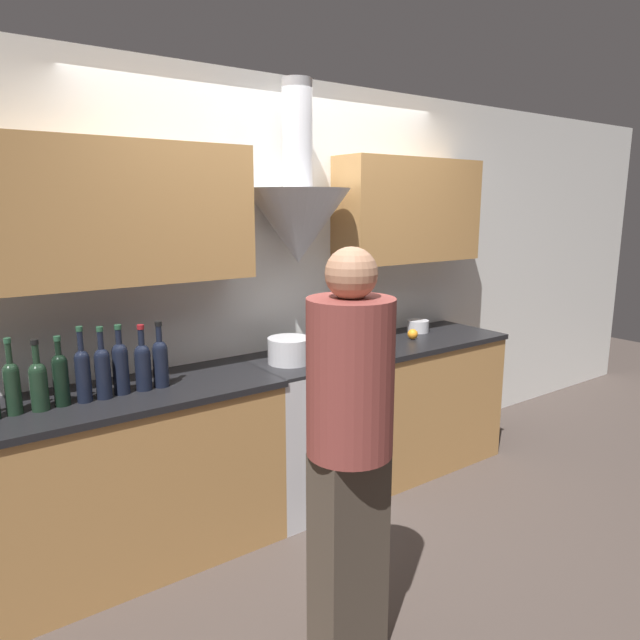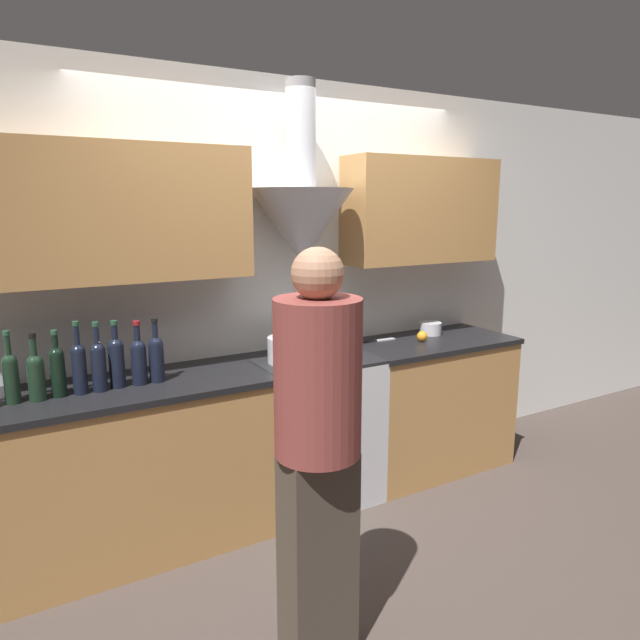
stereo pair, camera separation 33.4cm
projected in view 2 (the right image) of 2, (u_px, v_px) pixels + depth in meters
The scene contains 19 objects.
ground_plane at pixel (337, 518), 3.41m from camera, with size 12.00×12.00×0.00m, color #423833.
wall_back at pixel (282, 263), 3.56m from camera, with size 8.40×0.63×2.60m.
counter_left at pixel (128, 469), 3.03m from camera, with size 1.52×0.62×0.93m.
counter_right at pixel (428, 403), 4.03m from camera, with size 1.16×0.62×0.93m.
stove_range at pixel (312, 428), 3.57m from camera, with size 0.74×0.60×0.93m.
wine_bottle_2 at pixel (11, 375), 2.65m from camera, with size 0.07×0.07×0.35m.
wine_bottle_3 at pixel (36, 374), 2.70m from camera, with size 0.08×0.08×0.33m.
wine_bottle_4 at pixel (58, 369), 2.75m from camera, with size 0.07×0.07×0.33m.
wine_bottle_5 at pixel (79, 365), 2.79m from camera, with size 0.07×0.07×0.36m.
wine_bottle_6 at pixel (99, 364), 2.83m from camera, with size 0.07×0.07×0.35m.
wine_bottle_7 at pixel (117, 360), 2.89m from camera, with size 0.08×0.08×0.35m.
wine_bottle_8 at pixel (139, 359), 2.94m from camera, with size 0.08×0.08×0.33m.
wine_bottle_9 at pixel (156, 356), 2.98m from camera, with size 0.08×0.08×0.34m.
stock_pot at pixel (289, 350), 3.36m from camera, with size 0.25×0.25×0.15m.
mixing_bowl at pixel (337, 349), 3.53m from camera, with size 0.23×0.23×0.08m.
orange_fruit at pixel (422, 336), 3.87m from camera, with size 0.07×0.07×0.07m.
saucepan at pixel (430, 328), 4.08m from camera, with size 0.16×0.16×0.09m.
chefs_knife at pixel (380, 340), 3.90m from camera, with size 0.23×0.04×0.01m.
person_foreground_left at pixel (318, 443), 2.21m from camera, with size 0.34×0.34×1.70m.
Camera 2 is at (-1.63, -2.64, 1.85)m, focal length 32.00 mm.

